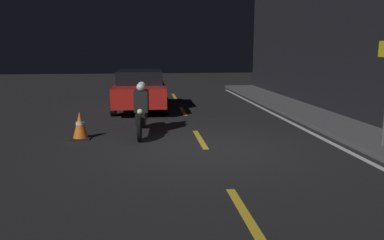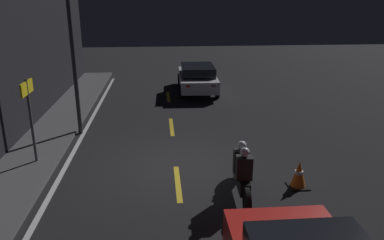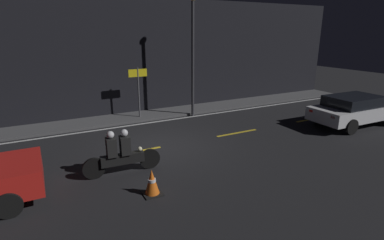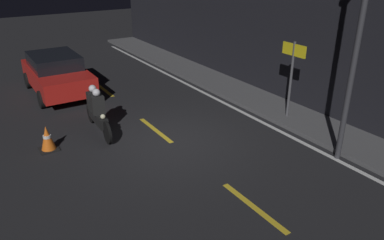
{
  "view_description": "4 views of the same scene",
  "coord_description": "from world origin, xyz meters",
  "views": [
    {
      "loc": [
        8.19,
        -1.32,
        2.26
      ],
      "look_at": [
        0.38,
        -0.37,
        0.77
      ],
      "focal_mm": 35.0,
      "sensor_mm": 36.0,
      "label": 1
    },
    {
      "loc": [
        -9.71,
        0.4,
        4.57
      ],
      "look_at": [
        0.69,
        -0.52,
        1.16
      ],
      "focal_mm": 35.0,
      "sensor_mm": 36.0,
      "label": 2
    },
    {
      "loc": [
        -3.79,
        -9.79,
        4.15
      ],
      "look_at": [
        1.41,
        0.14,
        0.83
      ],
      "focal_mm": 28.0,
      "sensor_mm": 36.0,
      "label": 3
    },
    {
      "loc": [
        8.28,
        -4.57,
        4.86
      ],
      "look_at": [
        0.96,
        0.07,
        1.05
      ],
      "focal_mm": 35.0,
      "sensor_mm": 36.0,
      "label": 4
    }
  ],
  "objects": [
    {
      "name": "lane_dash_c",
      "position": [
        -1.0,
        0.0,
        0.0
      ],
      "size": [
        2.0,
        0.14,
        0.01
      ],
      "color": "gold",
      "rests_on": "ground"
    },
    {
      "name": "motorcycle",
      "position": [
        -1.86,
        -1.47,
        0.65
      ],
      "size": [
        2.33,
        0.4,
        1.39
      ],
      "rotation": [
        0.0,
        0.0,
        -0.06
      ],
      "color": "black",
      "rests_on": "ground"
    },
    {
      "name": "sedan_white",
      "position": [
        8.94,
        -1.52,
        0.75
      ],
      "size": [
        4.44,
        2.02,
        1.38
      ],
      "rotation": [
        0.0,
        0.0,
        -0.03
      ],
      "color": "silver",
      "rests_on": "ground"
    },
    {
      "name": "raised_curb",
      "position": [
        0.0,
        4.23,
        0.06
      ],
      "size": [
        28.0,
        1.69,
        0.12
      ],
      "color": "#4C4C4F",
      "rests_on": "ground"
    },
    {
      "name": "street_lamp",
      "position": [
        3.07,
        3.24,
        3.24
      ],
      "size": [
        0.28,
        0.28,
        5.76
      ],
      "color": "#333338",
      "rests_on": "ground"
    },
    {
      "name": "ground_plane",
      "position": [
        0.0,
        0.0,
        0.0
      ],
      "size": [
        56.0,
        56.0,
        0.0
      ],
      "primitive_type": "plane",
      "color": "black"
    },
    {
      "name": "lane_dash_e",
      "position": [
        8.0,
        0.0,
        0.0
      ],
      "size": [
        2.0,
        0.14,
        0.01
      ],
      "color": "gold",
      "rests_on": "ground"
    },
    {
      "name": "traffic_cone_near",
      "position": [
        -1.44,
        -3.04,
        0.34
      ],
      "size": [
        0.5,
        0.5,
        0.7
      ],
      "color": "black",
      "rests_on": "ground"
    },
    {
      "name": "shop_sign",
      "position": [
        0.52,
        3.99,
        1.8
      ],
      "size": [
        0.9,
        0.08,
        2.4
      ],
      "color": "#4C4C51",
      "rests_on": "raised_curb"
    },
    {
      "name": "building_front",
      "position": [
        0.0,
        5.23,
        2.9
      ],
      "size": [
        28.0,
        0.3,
        5.79
      ],
      "color": "black",
      "rests_on": "ground"
    },
    {
      "name": "lane_solid_kerb",
      "position": [
        0.0,
        3.14,
        0.0
      ],
      "size": [
        25.2,
        0.14,
        0.01
      ],
      "color": "silver",
      "rests_on": "ground"
    },
    {
      "name": "lane_dash_d",
      "position": [
        3.5,
        0.0,
        0.0
      ],
      "size": [
        2.0,
        0.14,
        0.01
      ],
      "color": "gold",
      "rests_on": "ground"
    }
  ]
}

